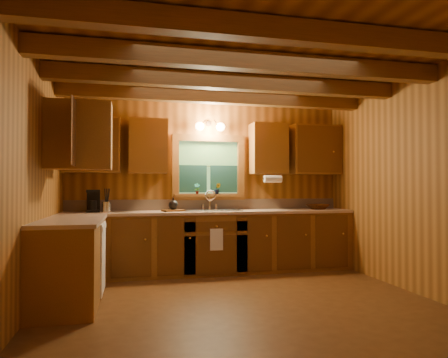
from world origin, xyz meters
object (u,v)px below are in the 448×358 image
sink (212,214)px  coffee_maker (93,201)px  wicker_basket (318,207)px  cutting_board (173,210)px

sink → coffee_maker: bearing=177.9°
sink → wicker_basket: sink is taller
coffee_maker → cutting_board: size_ratio=1.06×
wicker_basket → cutting_board: bearing=-178.2°
sink → cutting_board: (-0.57, -0.05, 0.06)m
cutting_board → sink: bearing=-8.7°
cutting_board → wicker_basket: (2.27, 0.07, 0.03)m
coffee_maker → wicker_basket: size_ratio=0.95×
coffee_maker → sink: bearing=-10.5°
sink → cutting_board: bearing=-174.8°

